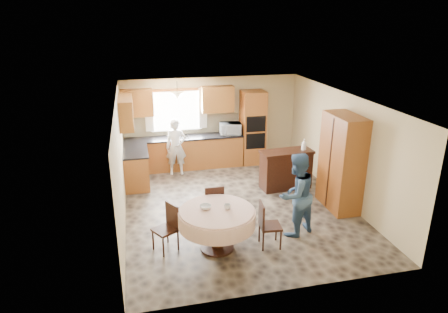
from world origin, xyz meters
TOP-DOWN VIEW (x-y plane):
  - floor at (0.00, 0.00)m, footprint 5.00×6.00m
  - ceiling at (0.00, 0.00)m, footprint 5.00×6.00m
  - wall_back at (0.00, 3.00)m, footprint 5.00×0.02m
  - wall_front at (0.00, -3.00)m, footprint 5.00×0.02m
  - wall_left at (-2.50, 0.00)m, footprint 0.02×6.00m
  - wall_right at (2.50, 0.00)m, footprint 0.02×6.00m
  - window at (-1.00, 2.98)m, footprint 1.40×0.03m
  - curtain_left at (-1.75, 2.93)m, footprint 0.22×0.02m
  - curtain_right at (-0.25, 2.93)m, footprint 0.22×0.02m
  - base_cab_back at (-0.85, 2.70)m, footprint 3.30×0.60m
  - counter_back at (-0.85, 2.70)m, footprint 3.30×0.64m
  - base_cab_left at (-2.20, 1.80)m, footprint 0.60×1.20m
  - counter_left at (-2.20, 1.80)m, footprint 0.64×1.20m
  - backsplash at (-0.85, 2.99)m, footprint 3.30×0.02m
  - wall_cab_left at (-2.05, 2.83)m, footprint 0.85×0.33m
  - wall_cab_right at (0.15, 2.83)m, footprint 0.90×0.33m
  - wall_cab_side at (-2.33, 1.80)m, footprint 0.33×1.20m
  - oven_tower at (1.15, 2.69)m, footprint 0.66×0.62m
  - oven_upper at (1.15, 2.38)m, footprint 0.56×0.01m
  - oven_lower at (1.15, 2.38)m, footprint 0.56×0.01m
  - pendant at (-1.00, 2.50)m, footprint 0.36×0.36m
  - sideboard at (1.44, 0.75)m, footprint 1.33×0.64m
  - space_heater at (1.75, 0.96)m, footprint 0.42×0.34m
  - cupboard at (2.22, -0.50)m, footprint 0.56×1.12m
  - dining_table at (-0.82, -1.58)m, footprint 1.42×1.42m
  - chair_left at (-1.69, -1.37)m, footprint 0.53×0.53m
  - chair_back at (-0.71, -0.78)m, footprint 0.41×0.41m
  - chair_right at (0.10, -1.70)m, footprint 0.42×0.42m
  - framed_picture at (2.47, 0.46)m, footprint 0.06×0.62m
  - microwave at (0.47, 2.65)m, footprint 0.64×0.47m
  - person_sink at (-1.11, 2.30)m, footprint 0.58×0.40m
  - person_dining at (0.80, -1.38)m, footprint 1.02×0.93m
  - bowl_sideboard at (1.17, 0.75)m, footprint 0.27×0.27m
  - bottle_sideboard at (1.88, 0.75)m, footprint 0.16×0.16m
  - cup_table at (-0.62, -1.59)m, footprint 0.13×0.13m
  - bowl_table at (-1.01, -1.48)m, footprint 0.22×0.22m

SIDE VIEW (x-z plane):
  - floor at x=0.00m, z-range -0.01..0.01m
  - space_heater at x=1.75m, z-range 0.00..0.50m
  - base_cab_back at x=-0.85m, z-range 0.00..0.88m
  - base_cab_left at x=-2.20m, z-range 0.00..0.88m
  - sideboard at x=1.44m, z-range 0.00..0.92m
  - chair_left at x=-1.69m, z-range 0.05..0.94m
  - chair_right at x=0.10m, z-range 0.05..0.94m
  - chair_back at x=-0.71m, z-range 0.05..0.99m
  - dining_table at x=-0.82m, z-range 0.23..1.03m
  - oven_lower at x=1.15m, z-range 0.53..0.97m
  - person_sink at x=-1.11m, z-range 0.00..1.53m
  - bowl_table at x=-1.01m, z-range 0.81..0.87m
  - person_dining at x=0.80m, z-range 0.00..1.69m
  - cup_table at x=-0.62m, z-range 0.81..0.90m
  - counter_back at x=-0.85m, z-range 0.88..0.92m
  - counter_left at x=-2.20m, z-range 0.88..0.92m
  - bowl_sideboard at x=1.17m, z-range 0.92..0.98m
  - oven_tower at x=1.15m, z-range 0.00..2.12m
  - cupboard at x=2.22m, z-range 0.00..2.14m
  - microwave at x=0.47m, z-range 0.92..1.25m
  - bottle_sideboard at x=1.88m, z-range 0.92..1.26m
  - backsplash at x=-0.85m, z-range 0.90..1.46m
  - wall_back at x=0.00m, z-range 0.00..2.50m
  - wall_front at x=0.00m, z-range 0.00..2.50m
  - wall_left at x=-2.50m, z-range 0.00..2.50m
  - wall_right at x=2.50m, z-range 0.00..2.50m
  - oven_upper at x=1.15m, z-range 1.02..1.48m
  - window at x=-1.00m, z-range 1.05..2.15m
  - curtain_left at x=-1.75m, z-range 1.08..2.22m
  - curtain_right at x=-0.25m, z-range 1.08..2.22m
  - framed_picture at x=2.47m, z-range 1.43..1.95m
  - wall_cab_left at x=-2.05m, z-range 1.55..2.27m
  - wall_cab_right at x=0.15m, z-range 1.55..2.27m
  - wall_cab_side at x=-2.33m, z-range 1.55..2.27m
  - pendant at x=-1.00m, z-range 2.03..2.21m
  - ceiling at x=0.00m, z-range 2.50..2.50m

